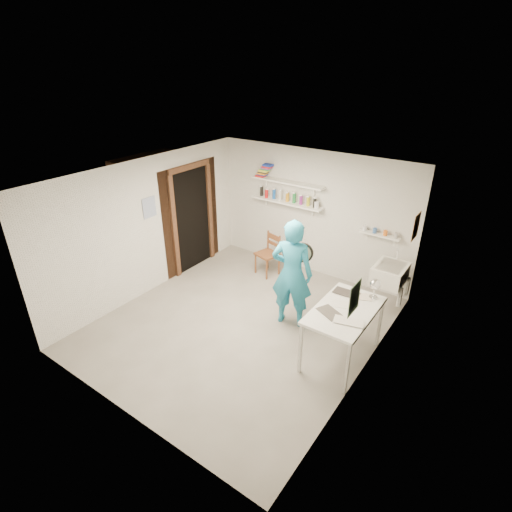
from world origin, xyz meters
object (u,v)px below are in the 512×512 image
Objects in this scene: man at (292,274)px; work_table at (342,334)px; wall_clock at (303,253)px; wooden_chair at (267,254)px; desk_lamp at (375,284)px; belfast_sink at (390,274)px.

man is 1.18m from work_table.
wall_clock is (0.06, 0.21, 0.30)m from man.
wooden_chair is 2.68m from desk_lamp.
man is at bearing -172.80° from desk_lamp.
belfast_sink is 1.12m from desk_lamp.
man is at bearing -121.38° from wall_clock.
work_table is at bearing 146.02° from man.
wooden_chair is at bearing 128.29° from wall_clock.
belfast_sink is at bearing -148.83° from man.
wall_clock is 1.35m from work_table.
belfast_sink is 0.48× the size of work_table.
wall_clock reaches higher than belfast_sink.
belfast_sink is 0.34× the size of man.
desk_lamp is at bearing 171.51° from man.
belfast_sink reaches higher than work_table.
wooden_chair is (-2.33, -0.09, -0.28)m from belfast_sink.
desk_lamp is at bearing -6.32° from wooden_chair.
wall_clock is at bearing 150.34° from work_table.
man is 2.09× the size of wooden_chair.
man is 1.43× the size of work_table.
wooden_chair is (-1.19, 1.12, -0.46)m from man.
desk_lamp is at bearing -84.90° from belfast_sink.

